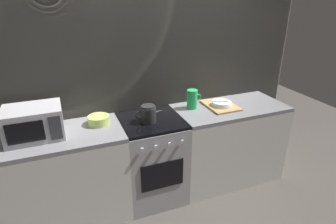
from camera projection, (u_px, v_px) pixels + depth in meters
name	position (u px, v px, depth m)	size (l,w,h in m)	color
ground_plane	(153.00, 194.00, 3.10)	(8.00, 8.00, 0.00)	#47423D
back_wall	(140.00, 80.00, 2.90)	(3.60, 0.05, 2.40)	#B2AD9E
counter_left	(60.00, 179.00, 2.62)	(1.20, 0.60, 0.90)	silver
stove_unit	(152.00, 159.00, 2.92)	(0.60, 0.63, 0.90)	#9E9EA3
counter_right	(227.00, 143.00, 3.23)	(1.20, 0.60, 0.90)	silver
microwave	(34.00, 123.00, 2.37)	(0.46, 0.35, 0.27)	#B2B2B7
kettle	(148.00, 114.00, 2.67)	(0.28, 0.15, 0.17)	#262628
mixing_bowl	(99.00, 120.00, 2.64)	(0.20, 0.20, 0.08)	#B7D166
pitcher	(192.00, 99.00, 2.97)	(0.16, 0.11, 0.20)	green
dish_pile	(221.00, 105.00, 3.03)	(0.30, 0.40, 0.07)	tan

